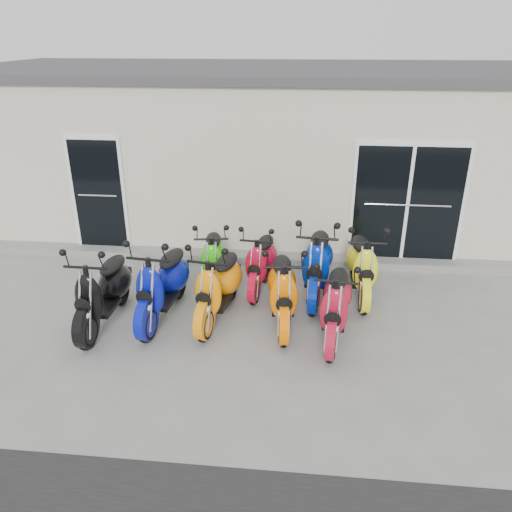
% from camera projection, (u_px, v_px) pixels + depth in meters
% --- Properties ---
extents(ground, '(80.00, 80.00, 0.00)m').
position_uv_depth(ground, '(252.00, 315.00, 7.80)').
color(ground, gray).
rests_on(ground, ground).
extents(building, '(14.00, 6.00, 3.20)m').
position_uv_depth(building, '(275.00, 145.00, 11.87)').
color(building, beige).
rests_on(building, ground).
extents(roof_cap, '(14.20, 6.20, 0.16)m').
position_uv_depth(roof_cap, '(277.00, 70.00, 11.18)').
color(roof_cap, '#3F3F42').
rests_on(roof_cap, building).
extents(front_step, '(14.00, 0.40, 0.15)m').
position_uv_depth(front_step, '(263.00, 258.00, 9.61)').
color(front_step, gray).
rests_on(front_step, ground).
extents(door_left, '(1.07, 0.08, 2.22)m').
position_uv_depth(door_left, '(98.00, 191.00, 9.55)').
color(door_left, black).
rests_on(door_left, front_step).
extents(door_right, '(2.02, 0.08, 2.22)m').
position_uv_depth(door_right, '(408.00, 201.00, 9.02)').
color(door_right, black).
rests_on(door_right, front_step).
extents(scooter_front_black, '(0.75, 1.93, 1.41)m').
position_uv_depth(scooter_front_black, '(102.00, 282.00, 7.30)').
color(scooter_front_black, black).
rests_on(scooter_front_black, ground).
extents(scooter_front_blue, '(0.91, 2.04, 1.46)m').
position_uv_depth(scooter_front_blue, '(162.00, 275.00, 7.47)').
color(scooter_front_blue, '#08119E').
rests_on(scooter_front_blue, ground).
extents(scooter_front_orange_a, '(0.97, 1.97, 1.39)m').
position_uv_depth(scooter_front_orange_a, '(218.00, 277.00, 7.46)').
color(scooter_front_orange_a, orange).
rests_on(scooter_front_orange_a, ground).
extents(scooter_front_orange_b, '(0.83, 1.92, 1.38)m').
position_uv_depth(scooter_front_orange_b, '(283.00, 281.00, 7.36)').
color(scooter_front_orange_b, '#FF7200').
rests_on(scooter_front_orange_b, ground).
extents(scooter_front_red, '(0.87, 1.89, 1.35)m').
position_uv_depth(scooter_front_red, '(336.00, 295.00, 7.01)').
color(scooter_front_red, '#B1132D').
rests_on(scooter_front_red, ground).
extents(scooter_back_green, '(0.89, 1.82, 1.29)m').
position_uv_depth(scooter_back_green, '(213.00, 252.00, 8.45)').
color(scooter_back_green, '#2ED90C').
rests_on(scooter_back_green, ground).
extents(scooter_back_red, '(0.80, 1.77, 1.27)m').
position_uv_depth(scooter_back_red, '(261.00, 254.00, 8.39)').
color(scooter_back_red, '#BA0928').
rests_on(scooter_back_red, ground).
extents(scooter_back_blue, '(0.90, 2.07, 1.49)m').
position_uv_depth(scooter_back_blue, '(318.00, 254.00, 8.12)').
color(scooter_back_blue, '#001F98').
rests_on(scooter_back_blue, ground).
extents(scooter_back_yellow, '(0.69, 1.87, 1.38)m').
position_uv_depth(scooter_back_yellow, '(362.00, 257.00, 8.15)').
color(scooter_back_yellow, '#F5F61A').
rests_on(scooter_back_yellow, ground).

